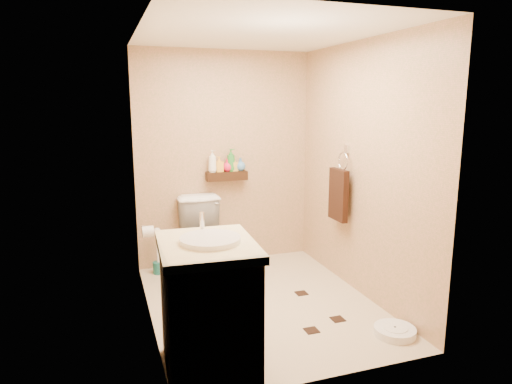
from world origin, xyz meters
name	(u,v)px	position (x,y,z in m)	size (l,w,h in m)	color
ground	(261,303)	(0.00, 0.00, 0.00)	(2.50, 2.50, 0.00)	beige
wall_back	(225,159)	(0.00, 1.25, 1.20)	(2.00, 0.04, 2.40)	tan
wall_front	(328,206)	(0.00, -1.25, 1.20)	(2.00, 0.04, 2.40)	tan
wall_left	(145,182)	(-1.00, 0.00, 1.20)	(0.04, 2.50, 2.40)	tan
wall_right	(361,170)	(1.00, 0.00, 1.20)	(0.04, 2.50, 2.40)	tan
ceiling	(262,33)	(0.00, 0.00, 2.40)	(2.00, 2.50, 0.02)	white
wall_shelf	(227,176)	(0.00, 1.17, 1.02)	(0.46, 0.14, 0.10)	#321A0D
floor_accents	(265,304)	(0.03, -0.03, 0.00)	(1.25, 1.33, 0.01)	black
toilet	(206,239)	(-0.32, 0.83, 0.41)	(0.46, 0.81, 0.83)	white
vanity	(208,306)	(-0.70, -0.90, 0.48)	(0.67, 0.80, 1.08)	brown
bathroom_scale	(395,331)	(0.82, -0.90, 0.03)	(0.36, 0.36, 0.07)	white
toilet_brush	(158,257)	(-0.81, 1.07, 0.18)	(0.12, 0.12, 0.51)	#18625C
towel_ring	(339,192)	(0.91, 0.25, 0.95)	(0.12, 0.30, 0.76)	silver
toilet_paper	(148,232)	(-0.94, 0.65, 0.60)	(0.12, 0.11, 0.12)	white
bottle_a	(212,161)	(-0.16, 1.17, 1.19)	(0.09, 0.09, 0.25)	white
bottle_b	(219,164)	(-0.08, 1.17, 1.16)	(0.08, 0.08, 0.17)	yellow
bottle_c	(227,165)	(0.01, 1.17, 1.14)	(0.11, 0.11, 0.14)	#F01C47
bottle_d	(231,160)	(0.05, 1.17, 1.20)	(0.10, 0.10, 0.25)	#2D8831
bottle_e	(234,164)	(0.09, 1.17, 1.15)	(0.07, 0.07, 0.15)	gold
bottle_f	(240,164)	(0.16, 1.17, 1.14)	(0.12, 0.12, 0.15)	#4B83BD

